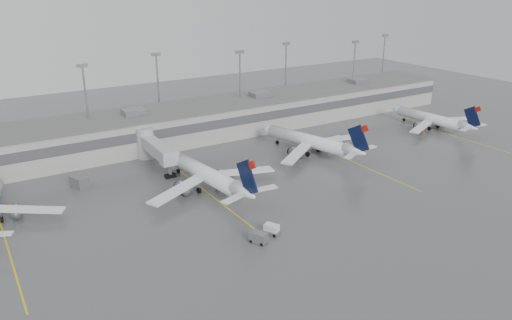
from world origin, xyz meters
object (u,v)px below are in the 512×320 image
jet_mid_right (312,141)px  baggage_tug (271,230)px  jet_mid_left (206,174)px  jet_far_right (433,119)px

jet_mid_right → baggage_tug: jet_mid_right is taller
jet_mid_left → jet_far_right: bearing=-3.4°
jet_mid_left → jet_mid_right: (29.77, 5.72, -0.12)m
jet_mid_right → jet_far_right: bearing=-16.9°
baggage_tug → jet_mid_right: bearing=14.6°
jet_mid_right → jet_mid_left: bearing=175.7°
jet_mid_left → jet_far_right: (69.86, 4.53, -0.42)m
jet_far_right → baggage_tug: bearing=-163.2°
jet_mid_right → baggage_tug: 39.78m
baggage_tug → jet_far_right: bearing=-7.9°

